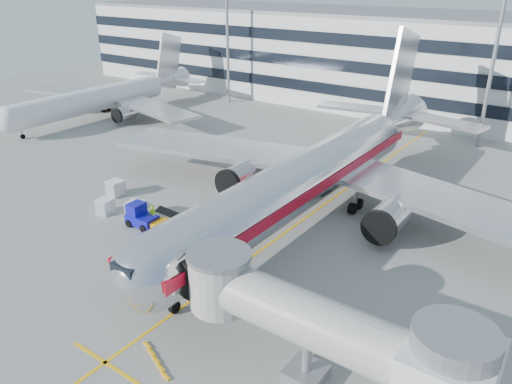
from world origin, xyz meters
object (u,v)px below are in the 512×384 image
Objects in this scene: ramp_worker at (153,216)px; cargo_container_left at (116,188)px; cargo_container_front at (105,206)px; cargo_container_right at (136,210)px; baggage_tug at (140,216)px; belt_loader at (176,226)px; main_jet at (317,171)px.

cargo_container_left is at bearing 119.35° from ramp_worker.
cargo_container_front is 5.78m from ramp_worker.
cargo_container_left is at bearing 157.42° from cargo_container_right.
ramp_worker is at bearing 38.54° from baggage_tug.
belt_loader reaches higher than cargo_container_front.
cargo_container_right is at bearing -139.40° from main_jet.
cargo_container_front is at bearing -161.97° from cargo_container_right.
cargo_container_front is at bearing -143.03° from main_jet.
main_jet is 14.23m from belt_loader.
baggage_tug is 1.50× the size of cargo_container_right.
cargo_container_front is at bearing -177.49° from baggage_tug.
cargo_container_right is at bearing 151.62° from baggage_tug.
baggage_tug is at bearing -133.79° from main_jet.
cargo_container_right is at bearing 133.78° from ramp_worker.
ramp_worker is at bearing -172.91° from belt_loader.
ramp_worker is (-2.60, -0.32, 0.37)m from belt_loader.
baggage_tug is at bearing 2.51° from cargo_container_front.
cargo_container_front is (2.56, -3.45, -0.07)m from cargo_container_left.
main_jet is 17.16m from baggage_tug.
cargo_container_right reaches higher than cargo_container_left.
baggage_tug is at bearing 174.81° from ramp_worker.
baggage_tug is at bearing -163.30° from belt_loader.
belt_loader reaches higher than cargo_container_right.
belt_loader is 2.90× the size of cargo_container_left.
ramp_worker is (0.92, 0.73, 0.05)m from baggage_tug.
belt_loader is 11.07m from cargo_container_left.
cargo_container_right is (-1.55, 0.84, -0.12)m from baggage_tug.
cargo_container_right is 2.48m from ramp_worker.
main_jet reaches higher than belt_loader.
belt_loader is at bearing 2.43° from cargo_container_right.
belt_loader is at bearing -126.24° from main_jet.
main_jet is 20.86m from cargo_container_front.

